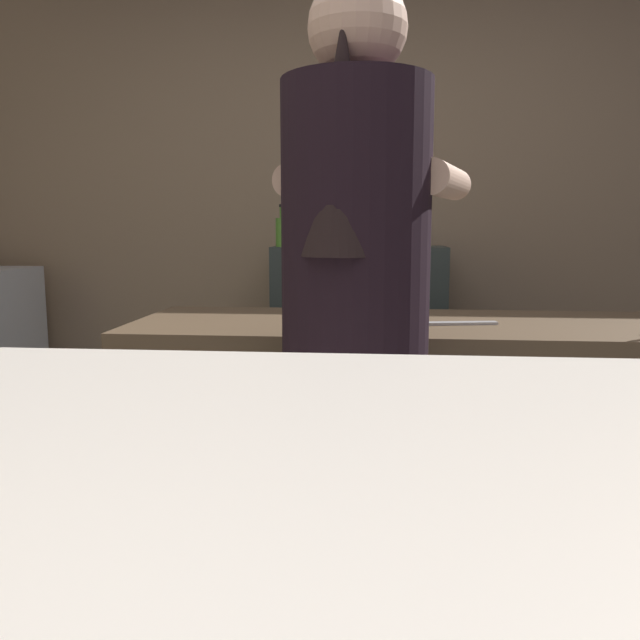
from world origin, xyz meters
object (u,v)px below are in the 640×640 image
(bartender, at_px, (354,305))
(chefs_knife, at_px, (456,323))
(bottle_vinegar, at_px, (283,230))
(mixing_bowl, at_px, (343,318))
(bottle_hot_sauce, at_px, (385,227))

(bartender, distance_m, chefs_knife, 0.50)
(bartender, distance_m, bottle_vinegar, 1.66)
(mixing_bowl, distance_m, bottle_vinegar, 1.32)
(mixing_bowl, relative_size, bottle_hot_sauce, 0.68)
(bartender, height_order, chefs_knife, bartender)
(bartender, bearing_deg, bottle_hot_sauce, 13.16)
(chefs_knife, bearing_deg, bottle_vinegar, 110.25)
(mixing_bowl, distance_m, chefs_knife, 0.33)
(chefs_knife, distance_m, bottle_hot_sauce, 1.37)
(bottle_hot_sauce, bearing_deg, mixing_bowl, -95.18)
(bartender, relative_size, mixing_bowl, 10.52)
(bottle_vinegar, relative_size, bottle_hot_sauce, 0.84)
(bartender, xyz_separation_m, chefs_knife, (0.28, 0.41, -0.10))
(chefs_knife, bearing_deg, bottle_hot_sauce, 89.07)
(mixing_bowl, relative_size, chefs_knife, 0.68)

